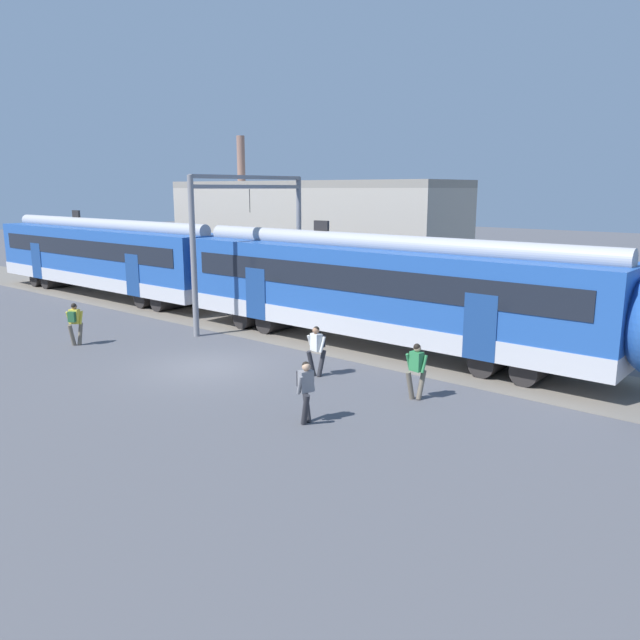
{
  "coord_description": "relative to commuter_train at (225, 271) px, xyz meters",
  "views": [
    {
      "loc": [
        16.07,
        -13.22,
        5.98
      ],
      "look_at": [
        2.83,
        2.69,
        1.6
      ],
      "focal_mm": 35.0,
      "sensor_mm": 36.0,
      "label": 1
    }
  ],
  "objects": [
    {
      "name": "pedestrian_green",
      "position": [
        12.86,
        -4.23,
        -1.29
      ],
      "size": [
        0.59,
        0.62,
        1.67
      ],
      "color": "#6B6051",
      "rests_on": "ground"
    },
    {
      "name": "pedestrian_white",
      "position": [
        9.2,
        -4.31,
        -1.26
      ],
      "size": [
        0.61,
        0.61,
        1.67
      ],
      "color": "#28282D",
      "rests_on": "ground"
    },
    {
      "name": "commuter_train",
      "position": [
        0.0,
        0.0,
        0.0
      ],
      "size": [
        38.05,
        3.07,
        4.73
      ],
      "color": "silver",
      "rests_on": "ground"
    },
    {
      "name": "catenary_gantry",
      "position": [
        1.77,
        0.0,
        2.06
      ],
      "size": [
        0.24,
        6.64,
        6.53
      ],
      "color": "gray",
      "rests_on": "ground"
    },
    {
      "name": "ground_plane",
      "position": [
        5.65,
        -5.98,
        -2.25
      ],
      "size": [
        160.0,
        160.0,
        0.0
      ],
      "primitive_type": "plane",
      "color": "#515156"
    },
    {
      "name": "track_bed",
      "position": [
        -2.48,
        0.0,
        -2.25
      ],
      "size": [
        80.0,
        4.4,
        0.01
      ],
      "primitive_type": "cube",
      "color": "slate",
      "rests_on": "ground"
    },
    {
      "name": "pedestrian_yellow",
      "position": [
        -0.61,
        -7.18,
        -1.26
      ],
      "size": [
        0.51,
        0.71,
        1.67
      ],
      "color": "#6B6051",
      "rests_on": "ground"
    },
    {
      "name": "background_building",
      "position": [
        -2.35,
        8.68,
        0.95
      ],
      "size": [
        18.68,
        5.0,
        9.2
      ],
      "color": "#B2A899",
      "rests_on": "ground"
    },
    {
      "name": "pedestrian_grey",
      "position": [
        11.64,
        -7.66,
        -1.26
      ],
      "size": [
        0.58,
        0.64,
        1.67
      ],
      "color": "#28282D",
      "rests_on": "ground"
    }
  ]
}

